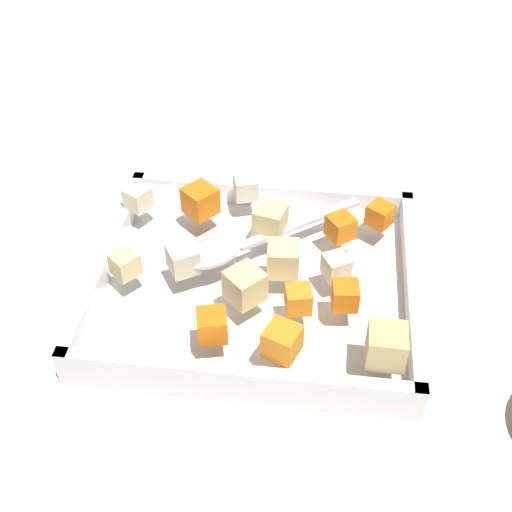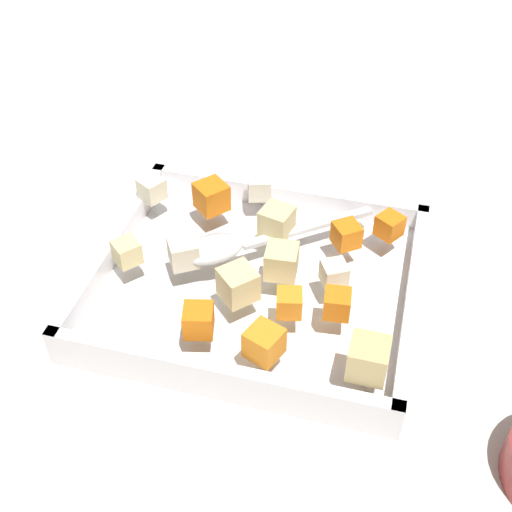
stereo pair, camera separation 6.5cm
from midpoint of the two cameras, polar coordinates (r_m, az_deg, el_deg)
The scene contains 19 objects.
ground_plane at distance 0.70m, azimuth -1.81°, elevation -2.40°, with size 4.00×4.00×0.00m, color beige.
baking_dish at distance 0.68m, azimuth -2.75°, elevation -2.58°, with size 0.32×0.28×0.04m.
carrot_chunk_far_left at distance 0.61m, azimuth 4.68°, elevation -3.55°, with size 0.02×0.02×0.02m, color orange.
carrot_chunk_heap_top at distance 0.61m, azimuth 0.60°, elevation -3.90°, with size 0.02×0.02×0.02m, color orange.
carrot_chunk_near_right at distance 0.57m, azimuth -1.03°, elevation -7.51°, with size 0.03×0.03×0.03m, color orange.
carrot_chunk_back_center at distance 0.68m, azimuth 4.62°, elevation 2.39°, with size 0.02×0.02×0.02m, color orange.
carrot_chunk_front_center at distance 0.59m, azimuth -7.02°, elevation -6.12°, with size 0.03×0.03×0.03m, color orange.
carrot_chunk_near_spoon at distance 0.72m, azimuth -7.44°, elevation 4.65°, with size 0.03×0.03×0.03m, color orange.
carrot_chunk_corner_ne at distance 0.70m, azimuth 8.07°, elevation 3.45°, with size 0.02×0.02×0.02m, color orange.
potato_chunk_mid_right at distance 0.74m, azimuth -12.67°, elevation 4.81°, with size 0.02×0.02×0.02m, color beige.
potato_chunk_near_left at distance 0.66m, azimuth -14.03°, elevation -0.79°, with size 0.02×0.02×0.02m, color #E0CC89.
potato_chunk_corner_se at distance 0.57m, azimuth 7.96°, elevation -7.83°, with size 0.03×0.03×0.03m, color tan.
potato_chunk_rim_edge at distance 0.64m, azimuth -0.56°, elevation -0.38°, with size 0.03×0.03×0.03m, color #E0CC89.
potato_chunk_under_handle at distance 0.61m, azimuth -4.01°, elevation -2.70°, with size 0.03×0.03×0.03m, color #E0CC89.
potato_chunk_corner_nw at distance 0.64m, azimuth 4.05°, elevation -1.03°, with size 0.02×0.02×0.02m, color beige.
potato_chunk_center at distance 0.68m, azimuth -1.41°, elevation 3.02°, with size 0.03×0.03×0.03m, color #E0CC89.
parsnip_chunk_far_right at distance 0.65m, azimuth -9.18°, elevation -0.40°, with size 0.03×0.03×0.03m, color beige.
parsnip_chunk_heap_side at distance 0.74m, azimuth -3.44°, elevation 5.82°, with size 0.02×0.02×0.02m, color silver.
serving_spoon at distance 0.66m, azimuth -5.64°, elevation 0.51°, with size 0.18×0.15×0.02m.
Camera 1 is at (-0.05, 0.50, 0.49)m, focal length 46.38 mm.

